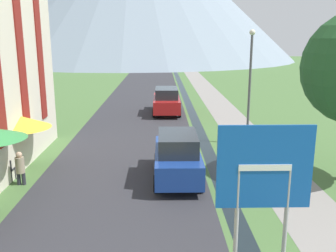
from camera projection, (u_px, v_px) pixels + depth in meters
The scene contains 11 objects.
ground_plane at pixel (177, 122), 23.78m from camera, with size 160.00×160.00×0.00m, color #476B38.
road at pixel (144, 97), 33.45m from camera, with size 6.40×60.00×0.01m.
footpath at pixel (212, 97), 33.57m from camera, with size 2.20×60.00×0.01m.
drainage_channel at pixel (186, 97), 33.52m from camera, with size 0.60×60.00×0.00m.
road_sign at pixel (264, 178), 8.15m from camera, with size 2.09×0.11×3.47m.
parked_car_near at pixel (177, 156), 14.05m from camera, with size 1.76×4.08×1.82m.
parked_car_far at pixel (166, 101), 26.17m from camera, with size 1.90×4.53×1.82m.
cafe_chair_far_right at pixel (8, 168), 13.91m from camera, with size 0.40×0.40×0.85m.
cafe_umbrella_rear_yellow at pixel (20, 122), 14.90m from camera, with size 2.43×2.43×2.22m.
person_seated_far at pixel (20, 167), 13.55m from camera, with size 0.32×0.32×1.26m.
streetlamp at pixel (250, 78), 18.16m from camera, with size 0.28×0.28×5.62m.
Camera 1 is at (-1.01, -3.17, 5.29)m, focal length 40.00 mm.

